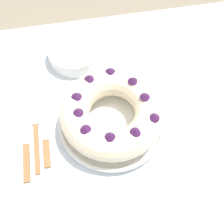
# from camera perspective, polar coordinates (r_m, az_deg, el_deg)

# --- Properties ---
(ground_plane) EXTENTS (8.00, 8.00, 0.00)m
(ground_plane) POSITION_cam_1_polar(r_m,az_deg,el_deg) (1.47, -0.40, -16.85)
(ground_plane) COLOR gray
(dining_table) EXTENTS (1.49, 0.93, 0.76)m
(dining_table) POSITION_cam_1_polar(r_m,az_deg,el_deg) (0.84, -0.68, -6.13)
(dining_table) COLOR silver
(dining_table) RESTS_ON ground_plane
(serving_dish) EXTENTS (0.31, 0.31, 0.03)m
(serving_dish) POSITION_cam_1_polar(r_m,az_deg,el_deg) (0.75, 0.00, -2.08)
(serving_dish) COLOR white
(serving_dish) RESTS_ON dining_table
(bundt_cake) EXTENTS (0.28, 0.28, 0.09)m
(bundt_cake) POSITION_cam_1_polar(r_m,az_deg,el_deg) (0.70, -0.00, 0.03)
(bundt_cake) COLOR beige
(bundt_cake) RESTS_ON serving_dish
(fork) EXTENTS (0.02, 0.21, 0.01)m
(fork) POSITION_cam_1_polar(r_m,az_deg,el_deg) (0.77, -16.20, -4.51)
(fork) COLOR #936038
(fork) RESTS_ON dining_table
(serving_knife) EXTENTS (0.02, 0.24, 0.01)m
(serving_knife) POSITION_cam_1_polar(r_m,az_deg,el_deg) (0.77, -18.17, -7.00)
(serving_knife) COLOR #936038
(serving_knife) RESTS_ON dining_table
(cake_knife) EXTENTS (0.02, 0.18, 0.01)m
(cake_knife) POSITION_cam_1_polar(r_m,az_deg,el_deg) (0.76, -14.17, -6.17)
(cake_knife) COLOR #936038
(cake_knife) RESTS_ON dining_table
(side_bowl) EXTENTS (0.18, 0.18, 0.05)m
(side_bowl) POSITION_cam_1_polar(r_m,az_deg,el_deg) (0.90, -8.06, 12.58)
(side_bowl) COLOR white
(side_bowl) RESTS_ON dining_table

